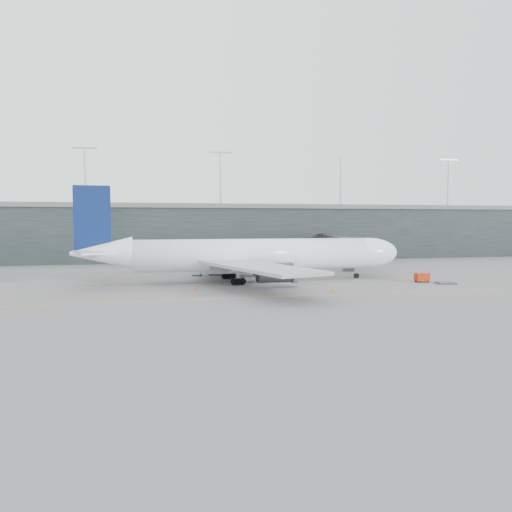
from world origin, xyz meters
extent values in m
plane|color=#58585D|center=(0.00, 0.00, 0.00)|extent=(320.00, 320.00, 0.00)
cube|color=gold|center=(0.00, -4.00, 0.01)|extent=(160.00, 0.25, 0.02)
cube|color=gold|center=(0.00, -20.00, 0.01)|extent=(160.00, 0.25, 0.02)
cube|color=gold|center=(5.00, 20.00, 0.01)|extent=(0.25, 60.00, 0.02)
cube|color=black|center=(0.00, 58.00, 7.00)|extent=(240.00, 35.00, 14.00)
cube|color=#585B5E|center=(0.00, 58.00, 14.60)|extent=(240.00, 36.00, 1.20)
cylinder|color=#9E9EA3|center=(-30.00, 48.00, 22.00)|extent=(0.60, 0.60, 14.00)
cylinder|color=#9E9EA3|center=(5.00, 48.00, 22.00)|extent=(0.60, 0.60, 14.00)
cylinder|color=#9E9EA3|center=(40.00, 48.00, 22.00)|extent=(0.60, 0.60, 14.00)
cylinder|color=#9E9EA3|center=(75.00, 48.00, 22.00)|extent=(0.60, 0.60, 14.00)
cylinder|color=white|center=(2.58, -1.96, 4.74)|extent=(41.22, 5.87, 5.55)
ellipsoid|color=white|center=(24.51, -1.79, 4.74)|extent=(11.70, 5.64, 5.55)
cone|color=white|center=(-22.93, -2.16, 5.37)|extent=(9.89, 5.40, 5.33)
cube|color=#95979D|center=(1.69, -1.97, 2.60)|extent=(14.36, 4.59, 1.79)
cube|color=black|center=(27.91, -1.76, 5.64)|extent=(1.99, 2.70, 0.72)
cube|color=#95979D|center=(0.01, -15.85, 3.85)|extent=(15.08, 27.18, 0.49)
cylinder|color=#313236|center=(4.44, -10.45, 2.33)|extent=(6.29, 3.18, 3.13)
cube|color=#95979D|center=(-0.21, 11.89, 3.85)|extent=(14.72, 27.17, 0.49)
cylinder|color=#313236|center=(4.31, 6.56, 2.33)|extent=(6.29, 3.18, 3.13)
cube|color=#091A4C|center=(-24.27, -2.17, 11.01)|extent=(5.82, 0.49, 10.74)
cube|color=white|center=(-23.78, -7.09, 5.82)|extent=(6.89, 9.08, 0.31)
cube|color=white|center=(-23.86, 2.76, 5.82)|extent=(6.79, 9.03, 0.31)
cylinder|color=black|center=(22.28, -1.81, 0.49)|extent=(0.99, 0.37, 0.98)
cylinder|color=#9E9EA3|center=(22.28, -1.81, 1.16)|extent=(0.27, 0.27, 2.33)
cylinder|color=black|center=(-0.96, -6.28, 0.58)|extent=(1.17, 0.46, 1.16)
cylinder|color=black|center=(-1.03, 2.31, 0.58)|extent=(1.17, 0.46, 1.16)
cube|color=#26262A|center=(23.91, 0.84, 5.58)|extent=(4.38, 4.72, 3.13)
cube|color=#26262A|center=(25.99, 9.87, 5.58)|extent=(5.97, 14.77, 2.79)
cube|color=#26262A|center=(29.24, 24.01, 5.58)|extent=(6.24, 14.83, 2.90)
cube|color=#26262A|center=(32.49, 38.16, 5.58)|extent=(6.51, 14.89, 3.01)
cylinder|color=#9E9EA3|center=(26.16, 10.63, 2.12)|extent=(0.56, 0.56, 4.24)
cube|color=#313236|center=(26.16, 10.63, 0.39)|extent=(2.55, 2.13, 0.78)
cylinder|color=#26262A|center=(23.91, 40.50, 5.58)|extent=(4.47, 4.47, 3.35)
cylinder|color=#26262A|center=(23.91, 40.50, 2.01)|extent=(2.01, 2.01, 4.02)
cube|color=#9E230B|center=(30.87, -9.88, 0.89)|extent=(2.35, 1.54, 1.36)
cylinder|color=black|center=(30.02, -10.38, 0.21)|extent=(0.42, 0.17, 0.42)
cylinder|color=black|center=(31.69, -10.43, 0.21)|extent=(0.42, 0.17, 0.42)
cylinder|color=black|center=(30.05, -9.33, 0.21)|extent=(0.42, 0.17, 0.42)
cylinder|color=black|center=(31.73, -9.39, 0.21)|extent=(0.42, 0.17, 0.42)
cube|color=#3E3D43|center=(33.57, -12.89, 0.18)|extent=(3.33, 2.85, 0.30)
cube|color=#313236|center=(-6.11, 9.09, 0.13)|extent=(2.16, 1.93, 0.18)
cube|color=silver|center=(-6.11, 9.09, 0.94)|extent=(1.79, 1.73, 1.34)
cube|color=#244F90|center=(-6.11, 9.09, 1.64)|extent=(1.84, 1.79, 0.07)
cube|color=#313236|center=(-2.67, 10.31, 0.16)|extent=(2.20, 1.80, 0.21)
cube|color=#9FA4AA|center=(-2.67, 10.31, 1.12)|extent=(1.77, 1.67, 1.60)
cube|color=#244F90|center=(-2.67, 10.31, 1.95)|extent=(1.83, 1.73, 0.09)
cube|color=#313236|center=(-1.54, 9.33, 0.15)|extent=(2.17, 1.84, 0.20)
cube|color=silver|center=(-1.54, 9.33, 1.03)|extent=(1.77, 1.69, 1.47)
cube|color=#244F90|center=(-1.54, 9.33, 1.79)|extent=(1.82, 1.74, 0.08)
cone|color=red|center=(35.59, -4.80, 0.31)|extent=(0.39, 0.39, 0.62)
cone|color=#CA640B|center=(11.03, -17.84, 0.40)|extent=(0.50, 0.50, 0.79)
cone|color=#FF590E|center=(10.65, 11.31, 0.33)|extent=(0.42, 0.42, 0.67)
cone|color=#E0470C|center=(-8.69, -11.26, 0.40)|extent=(0.50, 0.50, 0.80)
camera|label=1|loc=(-17.02, -87.09, 10.60)|focal=35.00mm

